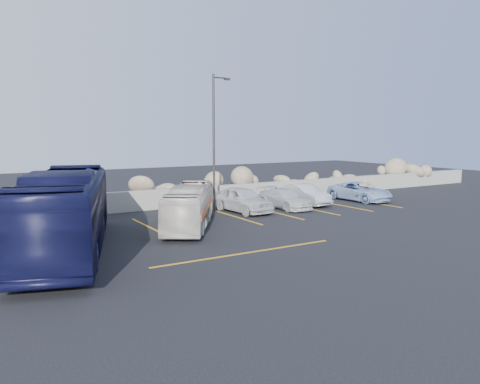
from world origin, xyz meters
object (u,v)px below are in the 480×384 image
vintage_bus (190,206)px  car_d (360,192)px  tour_coach (65,211)px  car_b (305,195)px  lamppost (215,139)px  car_a (242,199)px  car_c (285,199)px

vintage_bus → car_d: bearing=40.9°
tour_coach → car_b: (15.62, 4.60, -0.94)m
car_b → car_d: bearing=-6.9°
car_b → tour_coach: bearing=-163.4°
car_b → lamppost: bearing=172.4°
car_a → car_d: size_ratio=0.96×
lamppost → car_d: bearing=-7.5°
car_a → lamppost: bearing=134.0°
vintage_bus → car_a: 5.13m
lamppost → tour_coach: (-9.49, -5.43, -2.70)m
lamppost → vintage_bus: size_ratio=1.07×
tour_coach → car_c: bearing=34.2°
vintage_bus → car_b: size_ratio=1.87×
car_d → lamppost: bearing=169.3°
car_d → vintage_bus: bearing=-174.4°
vintage_bus → car_d: (13.81, 2.14, -0.40)m
lamppost → car_a: 3.91m
car_c → car_d: size_ratio=0.90×
car_c → car_a: bearing=176.4°
tour_coach → car_a: bearing=39.3°
vintage_bus → tour_coach: (-6.21, -1.91, 0.55)m
lamppost → car_d: size_ratio=1.74×
vintage_bus → car_c: vintage_bus is taller
tour_coach → lamppost: bearing=47.1°
car_c → vintage_bus: bearing=-163.3°
lamppost → car_d: (10.53, -1.38, -3.66)m
vintage_bus → tour_coach: tour_coach is taller
car_a → car_d: 9.30m
car_c → car_d: car_d is taller
tour_coach → car_a: 11.59m
car_b → car_a: bearing=-176.7°
lamppost → tour_coach: 11.27m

